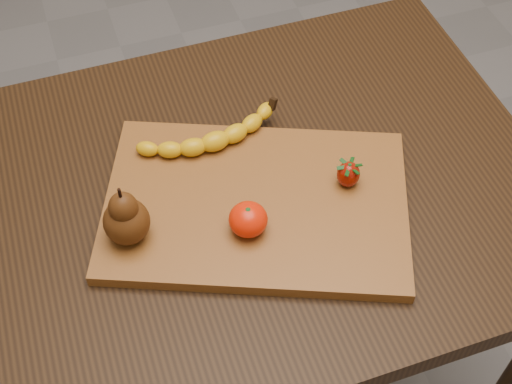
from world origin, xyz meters
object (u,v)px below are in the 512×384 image
object	(u,v)px
cutting_board	(256,204)
mandarin	(248,219)
table	(231,228)
pear	(125,214)

from	to	relation	value
cutting_board	mandarin	world-z (taller)	mandarin
table	pear	world-z (taller)	pear
mandarin	cutting_board	bearing A→B (deg)	59.01
table	cutting_board	bearing A→B (deg)	-57.31
pear	mandarin	world-z (taller)	pear
mandarin	pear	bearing A→B (deg)	164.44
cutting_board	pear	bearing A→B (deg)	-157.27
table	cutting_board	xyz separation A→B (m)	(0.03, -0.04, 0.11)
cutting_board	pear	world-z (taller)	pear
table	cutting_board	distance (m)	0.12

